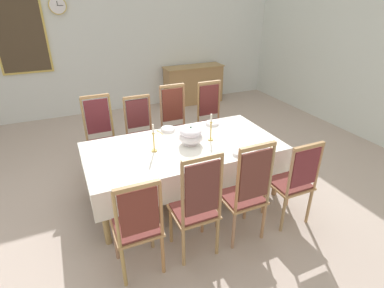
# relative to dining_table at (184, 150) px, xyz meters

# --- Properties ---
(ground) EXTENTS (7.58, 7.14, 0.04)m
(ground) POSITION_rel_dining_table_xyz_m (0.00, 0.20, -0.69)
(ground) COLOR #B3A095
(back_wall) EXTENTS (7.58, 0.08, 3.48)m
(back_wall) POSITION_rel_dining_table_xyz_m (0.00, 3.80, 1.07)
(back_wall) COLOR silver
(back_wall) RESTS_ON ground
(dining_table) EXTENTS (2.45, 1.23, 0.74)m
(dining_table) POSITION_rel_dining_table_xyz_m (0.00, 0.00, 0.00)
(dining_table) COLOR #9E7E4B
(dining_table) RESTS_ON ground
(tablecloth) EXTENTS (2.47, 1.25, 0.35)m
(tablecloth) POSITION_rel_dining_table_xyz_m (0.00, -0.00, -0.01)
(tablecloth) COLOR white
(tablecloth) RESTS_ON dining_table
(chair_south_a) EXTENTS (0.44, 0.42, 1.10)m
(chair_south_a) POSITION_rel_dining_table_xyz_m (-0.88, -1.02, -0.10)
(chair_south_a) COLOR #A37357
(chair_south_a) RESTS_ON ground
(chair_north_a) EXTENTS (0.44, 0.42, 1.19)m
(chair_north_a) POSITION_rel_dining_table_xyz_m (-0.88, 1.03, -0.07)
(chair_north_a) COLOR #9E7252
(chair_north_a) RESTS_ON ground
(chair_south_b) EXTENTS (0.44, 0.42, 1.23)m
(chair_south_b) POSITION_rel_dining_table_xyz_m (-0.29, -1.03, -0.06)
(chair_south_b) COLOR #A47747
(chair_south_b) RESTS_ON ground
(chair_north_b) EXTENTS (0.44, 0.42, 1.11)m
(chair_north_b) POSITION_rel_dining_table_xyz_m (-0.29, 1.02, -0.10)
(chair_north_b) COLOR #AA7D53
(chair_north_b) RESTS_ON ground
(chair_south_c) EXTENTS (0.44, 0.42, 1.22)m
(chair_south_c) POSITION_rel_dining_table_xyz_m (0.29, -1.03, -0.06)
(chair_south_c) COLOR #9D7148
(chair_south_c) RESTS_ON ground
(chair_north_c) EXTENTS (0.44, 0.42, 1.21)m
(chair_north_c) POSITION_rel_dining_table_xyz_m (0.29, 1.03, -0.06)
(chair_north_c) COLOR #A97146
(chair_north_c) RESTS_ON ground
(chair_south_d) EXTENTS (0.44, 0.42, 1.09)m
(chair_south_d) POSITION_rel_dining_table_xyz_m (0.94, -1.02, -0.10)
(chair_south_d) COLOR #AB7B50
(chair_south_d) RESTS_ON ground
(chair_north_d) EXTENTS (0.44, 0.42, 1.19)m
(chair_north_d) POSITION_rel_dining_table_xyz_m (0.94, 1.03, -0.07)
(chair_north_d) COLOR #A47C45
(chair_north_d) RESTS_ON ground
(soup_tureen) EXTENTS (0.31, 0.31, 0.24)m
(soup_tureen) POSITION_rel_dining_table_xyz_m (0.10, -0.00, 0.19)
(soup_tureen) COLOR white
(soup_tureen) RESTS_ON tablecloth
(candlestick_west) EXTENTS (0.07, 0.07, 0.36)m
(candlestick_west) POSITION_rel_dining_table_xyz_m (-0.39, -0.00, 0.22)
(candlestick_west) COLOR gold
(candlestick_west) RESTS_ON tablecloth
(candlestick_east) EXTENTS (0.07, 0.07, 0.37)m
(candlestick_east) POSITION_rel_dining_table_xyz_m (0.39, 0.00, 0.22)
(candlestick_east) COLOR gold
(candlestick_east) RESTS_ON tablecloth
(bowl_near_left) EXTENTS (0.20, 0.20, 0.04)m
(bowl_near_left) POSITION_rel_dining_table_xyz_m (-0.02, 0.52, 0.10)
(bowl_near_left) COLOR white
(bowl_near_left) RESTS_ON tablecloth
(bowl_near_right) EXTENTS (0.17, 0.17, 0.04)m
(bowl_near_right) POSITION_rel_dining_table_xyz_m (0.86, -0.45, 0.09)
(bowl_near_right) COLOR white
(bowl_near_right) RESTS_ON tablecloth
(bowl_far_left) EXTENTS (0.20, 0.20, 0.04)m
(bowl_far_left) POSITION_rel_dining_table_xyz_m (0.65, 0.46, 0.09)
(bowl_far_left) COLOR white
(bowl_far_left) RESTS_ON tablecloth
(bowl_far_right) EXTENTS (0.15, 0.15, 0.04)m
(bowl_far_right) POSITION_rel_dining_table_xyz_m (0.52, -0.49, 0.09)
(bowl_far_right) COLOR white
(bowl_far_right) RESTS_ON tablecloth
(spoon_primary) EXTENTS (0.05, 0.18, 0.01)m
(spoon_primary) POSITION_rel_dining_table_xyz_m (-0.16, 0.54, 0.08)
(spoon_primary) COLOR gold
(spoon_primary) RESTS_ON tablecloth
(spoon_secondary) EXTENTS (0.04, 0.18, 0.01)m
(spoon_secondary) POSITION_rel_dining_table_xyz_m (0.97, -0.43, 0.08)
(spoon_secondary) COLOR gold
(spoon_secondary) RESTS_ON tablecloth
(sideboard) EXTENTS (1.44, 0.48, 0.90)m
(sideboard) POSITION_rel_dining_table_xyz_m (1.70, 3.49, -0.22)
(sideboard) COLOR #A67B4D
(sideboard) RESTS_ON ground
(mounted_clock) EXTENTS (0.33, 0.06, 0.33)m
(mounted_clock) POSITION_rel_dining_table_xyz_m (-1.06, 3.73, 1.58)
(mounted_clock) COLOR #D1B251
(framed_painting) EXTENTS (0.94, 0.05, 1.43)m
(framed_painting) POSITION_rel_dining_table_xyz_m (-1.82, 3.74, 1.06)
(framed_painting) COLOR #D1B251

